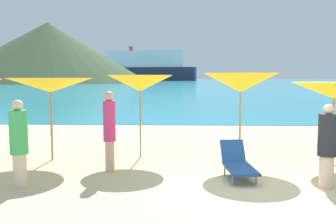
% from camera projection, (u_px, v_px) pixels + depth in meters
% --- Properties ---
extents(ground_plane, '(50.00, 100.00, 0.30)m').
position_uv_depth(ground_plane, '(213.00, 127.00, 17.18)').
color(ground_plane, beige).
extents(ocean_water, '(650.00, 440.00, 0.02)m').
position_uv_depth(ocean_water, '(183.00, 81.00, 235.57)').
color(ocean_water, teal).
rests_on(ocean_water, ground_plane).
extents(headland_hill, '(81.46, 81.46, 24.07)m').
position_uv_depth(headland_hill, '(48.00, 53.00, 146.73)').
color(headland_hill, '#384C2D').
rests_on(headland_hill, ground_plane).
extents(umbrella_1, '(2.24, 2.24, 2.17)m').
position_uv_depth(umbrella_1, '(50.00, 85.00, 9.54)').
color(umbrella_1, '#9E7F59').
rests_on(umbrella_1, ground_plane).
extents(umbrella_2, '(1.97, 1.97, 2.25)m').
position_uv_depth(umbrella_2, '(140.00, 83.00, 9.91)').
color(umbrella_2, '#9E7F59').
rests_on(umbrella_2, ground_plane).
extents(umbrella_3, '(2.05, 2.05, 2.30)m').
position_uv_depth(umbrella_3, '(241.00, 83.00, 9.46)').
color(umbrella_3, '#9E7F59').
rests_on(umbrella_3, ground_plane).
extents(umbrella_4, '(2.19, 2.19, 2.06)m').
position_uv_depth(umbrella_4, '(334.00, 91.00, 9.24)').
color(umbrella_4, '#9E7F59').
rests_on(umbrella_4, ground_plane).
extents(lounge_chair_3, '(0.68, 1.56, 0.72)m').
position_uv_depth(lounge_chair_3, '(238.00, 163.00, 8.07)').
color(lounge_chair_3, '#1E478C').
rests_on(lounge_chair_3, ground_plane).
extents(beachgoer_0, '(0.37, 0.37, 1.67)m').
position_uv_depth(beachgoer_0, '(327.00, 144.00, 7.23)').
color(beachgoer_0, beige).
rests_on(beachgoer_0, ground_plane).
extents(beachgoer_2, '(0.35, 0.35, 1.75)m').
position_uv_depth(beachgoer_2, '(19.00, 141.00, 7.28)').
color(beachgoer_2, beige).
rests_on(beachgoer_2, ground_plane).
extents(beachgoer_3, '(0.28, 0.28, 1.87)m').
position_uv_depth(beachgoer_3, '(109.00, 128.00, 8.44)').
color(beachgoer_3, '#DBAA84').
rests_on(beachgoer_3, ground_plane).
extents(cruise_ship, '(68.92, 21.49, 22.38)m').
position_uv_depth(cruise_ship, '(143.00, 67.00, 239.24)').
color(cruise_ship, '#262D47').
rests_on(cruise_ship, ocean_water).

